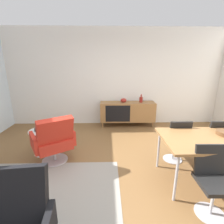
{
  "coord_description": "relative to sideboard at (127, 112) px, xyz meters",
  "views": [
    {
      "loc": [
        -0.23,
        -2.45,
        1.8
      ],
      "look_at": [
        -0.14,
        0.6,
        0.92
      ],
      "focal_mm": 26.7,
      "sensor_mm": 36.0,
      "label": 1
    }
  ],
  "objects": [
    {
      "name": "ground_plane",
      "position": [
        -0.36,
        -2.3,
        -0.44
      ],
      "size": [
        8.32,
        8.32,
        0.0
      ],
      "primitive_type": "plane",
      "color": "brown"
    },
    {
      "name": "wall_back",
      "position": [
        -0.36,
        0.3,
        0.96
      ],
      "size": [
        6.8,
        0.12,
        2.8
      ],
      "primitive_type": "cube",
      "color": "white",
      "rests_on": "ground_plane"
    },
    {
      "name": "sideboard",
      "position": [
        0.0,
        0.0,
        0.0
      ],
      "size": [
        1.6,
        0.45,
        0.72
      ],
      "color": "olive",
      "rests_on": "ground_plane"
    },
    {
      "name": "vase_cobalt",
      "position": [
        0.39,
        0.0,
        0.36
      ],
      "size": [
        0.1,
        0.1,
        0.23
      ],
      "color": "maroon",
      "rests_on": "sideboard"
    },
    {
      "name": "vase_sculptural_dark",
      "position": [
        -0.12,
        0.0,
        0.34
      ],
      "size": [
        0.17,
        0.17,
        0.12
      ],
      "color": "maroon",
      "rests_on": "sideboard"
    },
    {
      "name": "dining_table",
      "position": [
        1.03,
        -2.52,
        0.26
      ],
      "size": [
        1.6,
        0.9,
        0.74
      ],
      "color": "olive",
      "rests_on": "ground_plane"
    },
    {
      "name": "dining_chair_front_left",
      "position": [
        0.68,
        -3.08,
        0.03
      ],
      "size": [
        0.41,
        0.44,
        0.86
      ],
      "color": "black",
      "rests_on": "ground_plane"
    },
    {
      "name": "dining_chair_back_left",
      "position": [
        0.68,
        -1.96,
        0.03
      ],
      "size": [
        0.4,
        0.42,
        0.86
      ],
      "color": "black",
      "rests_on": "ground_plane"
    },
    {
      "name": "dining_chair_back_right",
      "position": [
        1.38,
        -1.96,
        0.03
      ],
      "size": [
        0.4,
        0.43,
        0.86
      ],
      "color": "black",
      "rests_on": "ground_plane"
    },
    {
      "name": "lounge_chair_red",
      "position": [
        -1.58,
        -1.93,
        0.03
      ],
      "size": [
        0.89,
        0.88,
        0.95
      ],
      "color": "red",
      "rests_on": "ground_plane"
    },
    {
      "name": "side_table_round",
      "position": [
        -1.95,
        -1.61,
        -0.12
      ],
      "size": [
        0.44,
        0.44,
        0.52
      ],
      "color": "white",
      "rests_on": "ground_plane"
    },
    {
      "name": "fruit_bowl",
      "position": [
        -1.95,
        -1.61,
        0.12
      ],
      "size": [
        0.2,
        0.2,
        0.11
      ],
      "color": "#262628",
      "rests_on": "side_table_round"
    },
    {
      "name": "area_rug",
      "position": [
        -1.51,
        -2.82,
        -0.44
      ],
      "size": [
        2.2,
        1.7,
        0.01
      ],
      "primitive_type": "cube",
      "color": "gray",
      "rests_on": "ground_plane"
    }
  ]
}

